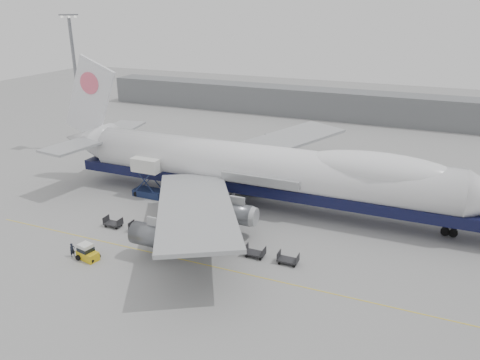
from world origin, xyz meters
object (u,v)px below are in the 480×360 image
at_px(baggage_tug, 87,253).
at_px(ground_worker, 72,250).
at_px(catering_truck, 148,175).
at_px(airliner, 266,169).

relative_size(baggage_tug, ground_worker, 1.64).
bearing_deg(baggage_tug, catering_truck, 113.94).
xyz_separation_m(airliner, catering_truck, (-17.40, -3.48, -2.20)).
relative_size(airliner, baggage_tug, 24.32).
bearing_deg(airliner, baggage_tug, -121.55).
xyz_separation_m(airliner, baggage_tug, (-13.55, -22.06, -4.80)).
bearing_deg(baggage_tug, airliner, 70.66).
height_order(airliner, catering_truck, airliner).
height_order(baggage_tug, ground_worker, baggage_tug).
height_order(airliner, baggage_tug, airliner).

